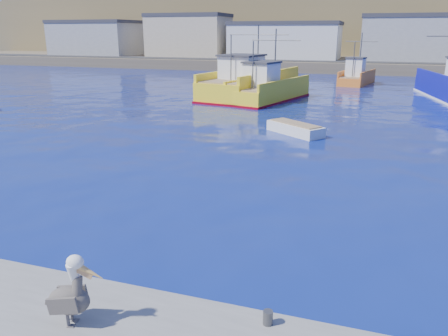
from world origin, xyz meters
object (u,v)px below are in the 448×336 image
object	(u,v)px
boat_orange	(356,76)
pelican	(71,295)
skiff_mid	(295,130)
trawler_yellow_a	(250,84)
trawler_yellow_b	(268,90)

from	to	relation	value
boat_orange	pelican	world-z (taller)	boat_orange
boat_orange	skiff_mid	distance (m)	28.94
skiff_mid	trawler_yellow_a	bearing A→B (deg)	114.79
trawler_yellow_a	skiff_mid	bearing A→B (deg)	-65.21
pelican	trawler_yellow_b	bearing A→B (deg)	96.30
trawler_yellow_b	boat_orange	bearing A→B (deg)	65.79
trawler_yellow_a	boat_orange	distance (m)	16.63
trawler_yellow_b	skiff_mid	xyz separation A→B (m)	(4.69, -12.83, -0.72)
trawler_yellow_a	boat_orange	bearing A→B (deg)	55.12
boat_orange	skiff_mid	bearing A→B (deg)	-94.95
pelican	boat_orange	bearing A→B (deg)	85.92
trawler_yellow_b	boat_orange	distance (m)	17.53
boat_orange	trawler_yellow_b	bearing A→B (deg)	-114.21
boat_orange	pelican	xyz separation A→B (m)	(-3.52, -49.27, 0.17)
trawler_yellow_b	skiff_mid	bearing A→B (deg)	-69.92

